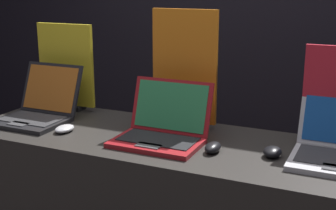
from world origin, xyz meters
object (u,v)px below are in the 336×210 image
object	(u,v)px
laptop_front	(38,108)
mouse_middle	(213,147)
promo_stand_front	(66,69)
promo_stand_middle	(184,71)
mouse_back	(272,152)
laptop_middle	(162,128)
mouse_front	(65,129)

from	to	relation	value
laptop_front	mouse_middle	world-z (taller)	laptop_front
promo_stand_front	promo_stand_middle	bearing A→B (deg)	-2.12
mouse_middle	mouse_back	world-z (taller)	mouse_back
mouse_back	laptop_middle	bearing A→B (deg)	-178.60
laptop_middle	mouse_middle	world-z (taller)	laptop_middle
laptop_front	promo_stand_front	size ratio (longest dim) A/B	0.79
mouse_middle	promo_stand_middle	xyz separation A→B (m)	(-0.24, 0.27, 0.24)
mouse_front	mouse_back	world-z (taller)	mouse_back
laptop_middle	mouse_back	distance (m)	0.46
laptop_front	promo_stand_middle	world-z (taller)	promo_stand_middle
mouse_front	promo_stand_front	bearing A→B (deg)	123.75
mouse_middle	mouse_front	bearing A→B (deg)	-177.35
laptop_middle	promo_stand_middle	distance (m)	0.31
laptop_front	mouse_back	world-z (taller)	laptop_front
promo_stand_front	mouse_middle	size ratio (longest dim) A/B	4.39
promo_stand_front	laptop_front	bearing A→B (deg)	-90.00
mouse_front	laptop_middle	size ratio (longest dim) A/B	0.29
promo_stand_middle	mouse_back	bearing A→B (deg)	-26.04
laptop_middle	mouse_back	world-z (taller)	laptop_middle
promo_stand_front	mouse_middle	xyz separation A→B (m)	(0.91, -0.30, -0.19)
promo_stand_front	laptop_middle	xyz separation A→B (m)	(0.67, -0.26, -0.15)
laptop_middle	mouse_back	bearing A→B (deg)	1.40
mouse_front	laptop_middle	world-z (taller)	laptop_middle
laptop_front	promo_stand_front	bearing A→B (deg)	90.00
mouse_front	mouse_back	size ratio (longest dim) A/B	1.16
mouse_middle	mouse_back	distance (m)	0.23
laptop_middle	mouse_front	bearing A→B (deg)	-171.40
laptop_front	mouse_front	world-z (taller)	laptop_front
laptop_front	mouse_front	xyz separation A→B (m)	(0.22, -0.10, -0.05)
mouse_middle	promo_stand_middle	distance (m)	0.43
laptop_middle	mouse_back	xyz separation A→B (m)	(0.46, 0.01, -0.04)
laptop_front	promo_stand_middle	distance (m)	0.73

